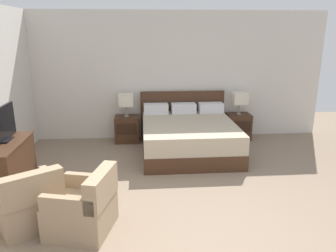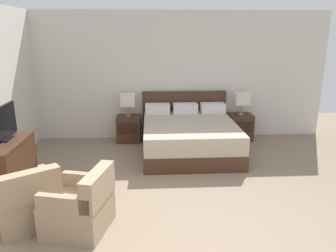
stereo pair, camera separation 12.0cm
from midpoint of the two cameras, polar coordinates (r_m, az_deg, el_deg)
The scene contains 11 objects.
ground_plane at distance 3.84m, azimuth 3.64°, elevation -19.96°, with size 11.72×11.72×0.00m, color #84705B.
wall_back at distance 7.08m, azimuth -0.75°, elevation 8.67°, with size 6.81×0.06×2.69m, color beige.
bed at distance 6.34m, azimuth 2.98°, elevation -1.70°, with size 1.81×2.01×1.03m.
nightstand_left at distance 7.01m, azimuth -7.63°, elevation -0.50°, with size 0.50×0.41×0.55m.
nightstand_right at distance 7.28m, azimuth 11.65°, elevation -0.06°, with size 0.50×0.41×0.55m.
table_lamp_left at distance 6.86m, azimuth -7.82°, elevation 4.48°, with size 0.30×0.30×0.47m.
table_lamp_right at distance 7.14m, azimuth 11.93°, elevation 4.74°, with size 0.30×0.30×0.47m.
dresser at distance 5.28m, azimuth -27.09°, elevation -6.45°, with size 0.54×1.11×0.76m.
tv at distance 5.19m, azimuth -27.51°, elevation 0.17°, with size 0.18×0.85×0.49m.
armchair_by_window at distance 4.36m, azimuth -23.75°, elevation -12.29°, with size 0.95×0.95×0.76m.
armchair_companion at distance 4.05m, azimuth -15.25°, elevation -13.67°, with size 0.84×0.83×0.76m.
Camera 1 is at (-0.54, -3.07, 2.26)m, focal length 35.00 mm.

